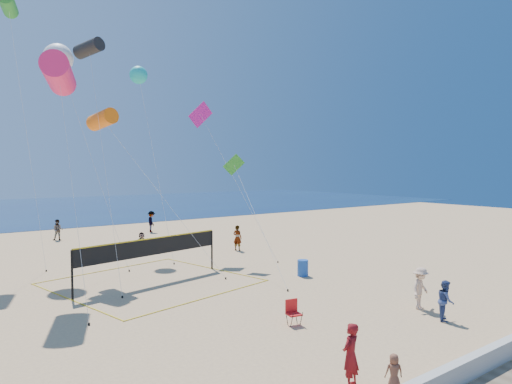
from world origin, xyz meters
TOP-DOWN VIEW (x-y plane):
  - ground at (0.00, 0.00)m, footprint 120.00×120.00m
  - ocean at (0.00, 62.00)m, footprint 140.00×50.00m
  - woman at (-0.39, -1.37)m, footprint 0.72×0.56m
  - toddler at (-0.61, -2.93)m, footprint 0.51×0.47m
  - bystander_a at (6.65, 0.10)m, footprint 0.97×0.92m
  - bystander_b at (7.13, 1.53)m, footprint 1.24×0.86m
  - far_person_1 at (2.67, 20.48)m, footprint 1.39×0.61m
  - far_person_2 at (8.58, 17.37)m, footprint 0.68×0.79m
  - far_person_3 at (-0.67, 29.91)m, footprint 1.00×0.90m
  - far_person_4 at (7.44, 29.86)m, footprint 0.94×1.37m
  - camp_chair at (1.59, 3.27)m, footprint 0.59×0.70m
  - trash_barrel at (7.13, 8.82)m, footprint 0.67×0.67m
  - volleyball_net at (-0.12, 12.39)m, footprint 10.23×10.11m
  - kite_0 at (-4.06, 14.00)m, footprint 2.32×8.01m
  - kite_1 at (-1.37, 18.17)m, footprint 1.79×8.78m
  - kite_2 at (-1.28, 16.21)m, footprint 5.29×6.71m
  - kite_4 at (6.03, 13.62)m, footprint 2.38×7.61m
  - kite_5 at (6.17, 17.87)m, footprint 3.15×5.99m
  - kite_6 at (-2.62, 20.18)m, footprint 3.52×5.77m
  - kite_7 at (3.14, 21.84)m, footprint 1.30×6.79m
  - kite_8 at (-4.90, 22.61)m, footprint 1.72×5.53m

SIDE VIEW (x-z plane):
  - ground at x=0.00m, z-range 0.00..0.00m
  - ocean at x=0.00m, z-range 0.00..0.03m
  - trash_barrel at x=7.13m, z-range 0.00..0.88m
  - camp_chair at x=1.59m, z-range 0.01..1.05m
  - far_person_1 at x=2.67m, z-range 0.00..1.45m
  - bystander_a at x=6.65m, z-range 0.00..1.57m
  - far_person_3 at x=-0.67m, z-range 0.00..1.71m
  - woman at x=-0.39m, z-range 0.00..1.74m
  - bystander_b at x=7.13m, z-range 0.00..1.75m
  - far_person_2 at x=8.58m, z-range 0.00..1.82m
  - far_person_4 at x=7.44m, z-range 0.00..1.95m
  - toddler at x=-0.61m, z-range 0.60..1.47m
  - volleyball_net at x=-0.12m, z-range 0.42..2.73m
  - kite_4 at x=6.03m, z-range 2.26..9.07m
  - kite_2 at x=-1.28m, z-range 4.01..13.22m
  - kite_5 at x=6.17m, z-range 3.88..14.39m
  - kite_0 at x=-4.06m, z-range 4.79..16.08m
  - kite_7 at x=3.14m, z-range 5.93..19.09m
  - kite_6 at x=-2.62m, z-range 5.84..19.28m
  - kite_1 at x=-1.37m, z-range 6.18..19.68m
  - kite_8 at x=-4.90m, z-range 7.68..24.26m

